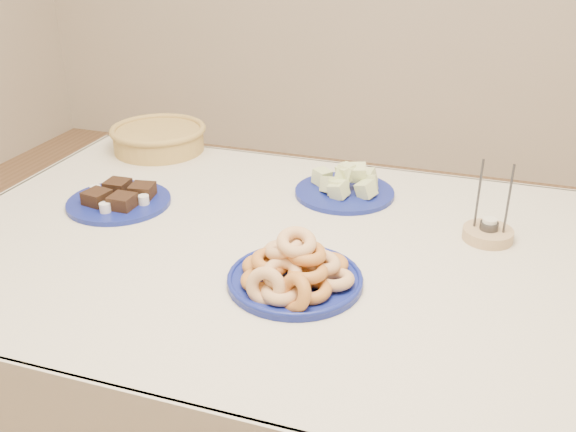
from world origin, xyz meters
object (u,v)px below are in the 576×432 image
(brownie_plate, at_px, (119,199))
(wicker_basket, at_px, (159,138))
(donut_platter, at_px, (294,272))
(candle_holder, at_px, (488,232))
(dining_table, at_px, (295,285))
(melon_plate, at_px, (346,188))

(brownie_plate, distance_m, wicker_basket, 0.41)
(donut_platter, height_order, wicker_basket, donut_platter)
(brownie_plate, distance_m, candle_holder, 0.93)
(dining_table, bearing_deg, melon_plate, 82.63)
(brownie_plate, bearing_deg, donut_platter, -22.53)
(wicker_basket, height_order, candle_holder, candle_holder)
(wicker_basket, bearing_deg, candle_holder, -16.11)
(donut_platter, distance_m, candle_holder, 0.50)
(donut_platter, relative_size, candle_holder, 1.69)
(wicker_basket, bearing_deg, brownie_plate, -75.69)
(dining_table, relative_size, donut_platter, 5.21)
(melon_plate, xyz_separation_m, candle_holder, (0.38, -0.14, -0.00))
(donut_platter, bearing_deg, brownie_plate, 157.47)
(melon_plate, height_order, brownie_plate, melon_plate)
(dining_table, distance_m, brownie_plate, 0.53)
(donut_platter, xyz_separation_m, brownie_plate, (-0.56, 0.23, -0.02))
(dining_table, relative_size, brownie_plate, 5.74)
(melon_plate, relative_size, wicker_basket, 1.12)
(melon_plate, bearing_deg, brownie_plate, -155.65)
(dining_table, distance_m, donut_platter, 0.22)
(melon_plate, distance_m, candle_holder, 0.40)
(dining_table, xyz_separation_m, candle_holder, (0.42, 0.18, 0.12))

